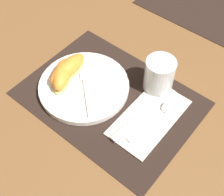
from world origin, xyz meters
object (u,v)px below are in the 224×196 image
(spoon, at_px, (164,110))
(citrus_wedge_1, at_px, (62,75))
(knife, at_px, (143,115))
(juice_glass, at_px, (159,76))
(fork, at_px, (86,82))
(plate, at_px, (84,86))
(citrus_wedge_0, at_px, (68,69))

(spoon, xyz_separation_m, citrus_wedge_1, (-0.26, -0.09, 0.03))
(spoon, bearing_deg, knife, -126.42)
(juice_glass, xyz_separation_m, citrus_wedge_1, (-0.20, -0.15, -0.01))
(fork, relative_size, citrus_wedge_1, 1.35)
(plate, height_order, citrus_wedge_1, citrus_wedge_1)
(spoon, relative_size, fork, 1.16)
(juice_glass, relative_size, fork, 0.59)
(juice_glass, distance_m, citrus_wedge_1, 0.25)
(citrus_wedge_0, xyz_separation_m, citrus_wedge_1, (0.00, -0.02, -0.00))
(plate, xyz_separation_m, spoon, (0.21, 0.07, -0.00))
(fork, height_order, citrus_wedge_1, citrus_wedge_1)
(spoon, bearing_deg, fork, -163.13)
(juice_glass, bearing_deg, plate, -138.84)
(plate, xyz_separation_m, citrus_wedge_1, (-0.05, -0.02, 0.03))
(knife, relative_size, citrus_wedge_1, 1.87)
(plate, relative_size, citrus_wedge_0, 1.83)
(spoon, relative_size, citrus_wedge_1, 1.56)
(citrus_wedge_0, height_order, citrus_wedge_1, same)
(knife, height_order, citrus_wedge_1, citrus_wedge_1)
(fork, distance_m, citrus_wedge_0, 0.06)
(spoon, xyz_separation_m, citrus_wedge_0, (-0.27, -0.07, 0.03))
(citrus_wedge_1, bearing_deg, juice_glass, 37.26)
(plate, height_order, fork, fork)
(spoon, distance_m, fork, 0.22)
(citrus_wedge_1, bearing_deg, spoon, 19.90)
(plate, bearing_deg, fork, 91.17)
(fork, xyz_separation_m, citrus_wedge_1, (-0.05, -0.03, 0.02))
(citrus_wedge_0, distance_m, citrus_wedge_1, 0.02)
(fork, bearing_deg, spoon, 16.87)
(spoon, height_order, fork, fork)
(plate, bearing_deg, spoon, 18.80)
(spoon, distance_m, citrus_wedge_0, 0.28)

